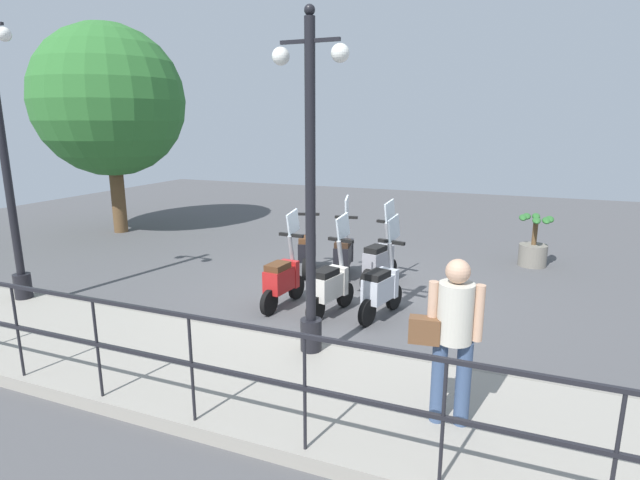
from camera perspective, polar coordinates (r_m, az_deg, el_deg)
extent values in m
plane|color=#4C4C4F|center=(8.62, 2.60, -6.41)|extent=(28.00, 28.00, 0.00)
cube|color=gray|center=(5.92, -8.18, -15.37)|extent=(2.20, 20.00, 0.15)
cube|color=gray|center=(6.75, -3.63, -11.51)|extent=(0.10, 20.00, 0.15)
cube|color=black|center=(4.69, -14.81, -8.42)|extent=(0.04, 16.00, 0.04)
cube|color=black|center=(4.89, -14.48, -13.58)|extent=(0.04, 16.00, 0.04)
cylinder|color=black|center=(4.18, 30.66, -20.93)|extent=(0.03, 0.03, 1.05)
cylinder|color=black|center=(4.13, 13.86, -19.73)|extent=(0.03, 0.03, 1.05)
cylinder|color=black|center=(4.39, -1.75, -17.18)|extent=(0.03, 0.03, 1.05)
cylinder|color=black|center=(4.91, -14.44, -14.13)|extent=(0.03, 0.03, 1.05)
cylinder|color=black|center=(5.62, -24.08, -11.29)|extent=(0.03, 0.03, 1.05)
cylinder|color=black|center=(6.45, -31.26, -8.93)|extent=(0.03, 0.03, 1.05)
cylinder|color=black|center=(6.26, -1.03, -10.76)|extent=(0.26, 0.26, 0.40)
cylinder|color=black|center=(5.78, -1.10, 5.10)|extent=(0.12, 0.12, 3.86)
cube|color=black|center=(5.78, -1.18, 21.80)|extent=(0.04, 0.70, 0.04)
sphere|color=white|center=(5.64, 2.32, 20.58)|extent=(0.20, 0.20, 0.20)
sphere|color=white|center=(5.91, -4.50, 20.21)|extent=(0.20, 0.20, 0.20)
sphere|color=black|center=(5.84, -1.20, 24.81)|extent=(0.12, 0.12, 0.12)
cylinder|color=black|center=(9.33, -30.83, -4.53)|extent=(0.26, 0.26, 0.40)
cylinder|color=black|center=(8.99, -32.33, 7.58)|extent=(0.12, 0.12, 4.35)
sphere|color=white|center=(8.78, -32.42, 19.24)|extent=(0.20, 0.20, 0.20)
cylinder|color=#384C70|center=(4.95, 16.03, -15.50)|extent=(0.14, 0.14, 0.82)
cylinder|color=#384C70|center=(4.94, 13.40, -15.36)|extent=(0.14, 0.14, 0.82)
cylinder|color=beige|center=(4.66, 15.21, -8.01)|extent=(0.36, 0.36, 0.55)
sphere|color=tan|center=(4.54, 15.50, -3.47)|extent=(0.22, 0.22, 0.22)
cylinder|color=tan|center=(4.67, 17.70, -7.96)|extent=(0.09, 0.09, 0.52)
cylinder|color=tan|center=(4.66, 12.74, -7.69)|extent=(0.09, 0.09, 0.52)
cube|color=brown|center=(4.68, 11.85, -10.04)|extent=(0.17, 0.30, 0.24)
cylinder|color=brown|center=(14.47, -22.08, 4.77)|extent=(0.36, 0.36, 2.00)
sphere|color=#2D6B2D|center=(14.36, -22.95, 14.42)|extent=(3.83, 3.83, 3.83)
cylinder|color=slate|center=(11.23, 23.13, -1.60)|extent=(0.56, 0.56, 0.45)
cylinder|color=brown|center=(11.13, 23.35, 0.77)|extent=(0.10, 0.10, 0.50)
ellipsoid|color=#2D6B2D|center=(11.32, 23.47, 2.50)|extent=(0.56, 0.16, 0.10)
ellipsoid|color=#2D6B2D|center=(10.83, 23.51, 2.05)|extent=(0.56, 0.16, 0.10)
ellipsoid|color=#2D6B2D|center=(11.07, 22.20, 2.40)|extent=(0.56, 0.16, 0.10)
ellipsoid|color=#2D6B2D|center=(11.08, 24.78, 2.17)|extent=(0.56, 0.16, 0.10)
ellipsoid|color=#2D6B2D|center=(11.24, 22.56, 2.52)|extent=(0.56, 0.16, 0.10)
ellipsoid|color=#2D6B2D|center=(10.90, 24.45, 2.04)|extent=(0.56, 0.16, 0.10)
cylinder|color=black|center=(8.05, 8.45, -6.47)|extent=(0.41, 0.17, 0.40)
cylinder|color=black|center=(7.37, 5.41, -8.28)|extent=(0.41, 0.17, 0.40)
cube|color=#B7BCC6|center=(7.54, 6.74, -5.53)|extent=(0.65, 0.42, 0.36)
cube|color=#B7BCC6|center=(7.78, 7.80, -4.82)|extent=(0.19, 0.32, 0.44)
cube|color=black|center=(7.42, 6.53, -3.99)|extent=(0.45, 0.35, 0.10)
cylinder|color=gray|center=(7.73, 8.09, -2.20)|extent=(0.19, 0.11, 0.55)
cube|color=black|center=(7.66, 8.16, -0.22)|extent=(0.16, 0.44, 0.05)
cube|color=silver|center=(7.67, 8.42, 1.32)|extent=(0.38, 0.12, 0.42)
cylinder|color=black|center=(8.09, 2.90, -6.23)|extent=(0.41, 0.17, 0.40)
cylinder|color=black|center=(7.44, -0.52, -7.99)|extent=(0.41, 0.17, 0.40)
cube|color=beige|center=(7.60, 0.92, -5.29)|extent=(0.65, 0.41, 0.36)
cube|color=beige|center=(7.83, 2.11, -4.59)|extent=(0.18, 0.32, 0.44)
cube|color=black|center=(7.48, 0.62, -3.76)|extent=(0.45, 0.34, 0.10)
cylinder|color=gray|center=(7.78, 2.37, -1.99)|extent=(0.19, 0.11, 0.55)
cube|color=black|center=(7.71, 2.39, -0.01)|extent=(0.16, 0.44, 0.05)
cube|color=silver|center=(7.71, 2.64, 1.52)|extent=(0.38, 0.12, 0.42)
cylinder|color=black|center=(8.43, -2.70, -5.41)|extent=(0.41, 0.12, 0.40)
cylinder|color=black|center=(7.77, -5.83, -7.12)|extent=(0.41, 0.12, 0.40)
cube|color=#B21E1E|center=(7.94, -4.56, -4.51)|extent=(0.63, 0.34, 0.36)
cube|color=#B21E1E|center=(8.17, -3.47, -3.83)|extent=(0.15, 0.31, 0.44)
cube|color=#4C2D19|center=(7.82, -4.86, -3.04)|extent=(0.42, 0.30, 0.10)
cylinder|color=gray|center=(8.12, -3.28, -1.33)|extent=(0.19, 0.09, 0.55)
cube|color=black|center=(8.06, -3.31, 0.56)|extent=(0.11, 0.44, 0.05)
cube|color=silver|center=(8.07, -3.11, 2.03)|extent=(0.39, 0.07, 0.42)
cylinder|color=black|center=(9.53, 8.01, -3.32)|extent=(0.41, 0.17, 0.40)
cylinder|color=black|center=(8.83, 5.46, -4.59)|extent=(0.41, 0.17, 0.40)
cube|color=gray|center=(9.03, 6.57, -2.36)|extent=(0.65, 0.42, 0.36)
cube|color=gray|center=(9.27, 7.46, -1.85)|extent=(0.19, 0.32, 0.44)
cube|color=black|center=(8.91, 6.38, -1.04)|extent=(0.45, 0.35, 0.10)
cylinder|color=gray|center=(9.23, 7.70, 0.36)|extent=(0.19, 0.11, 0.55)
cube|color=black|center=(9.18, 7.76, 2.03)|extent=(0.16, 0.44, 0.05)
cube|color=silver|center=(9.19, 7.97, 3.31)|extent=(0.38, 0.12, 0.42)
cylinder|color=black|center=(9.94, 3.08, -2.51)|extent=(0.41, 0.15, 0.40)
cylinder|color=black|center=(9.15, 2.31, -3.89)|extent=(0.41, 0.15, 0.40)
cube|color=black|center=(9.39, 2.65, -1.68)|extent=(0.64, 0.39, 0.36)
cube|color=black|center=(9.66, 2.92, -1.13)|extent=(0.17, 0.32, 0.44)
cube|color=black|center=(9.27, 2.60, -0.41)|extent=(0.44, 0.33, 0.10)
cylinder|color=gray|center=(9.64, 3.00, 1.01)|extent=(0.19, 0.10, 0.55)
cube|color=black|center=(9.58, 3.02, 2.61)|extent=(0.14, 0.44, 0.05)
cube|color=silver|center=(9.61, 3.09, 3.85)|extent=(0.39, 0.10, 0.42)
cylinder|color=black|center=(10.25, -1.23, -2.00)|extent=(0.41, 0.20, 0.40)
cylinder|color=black|center=(9.46, -1.72, -3.32)|extent=(0.41, 0.20, 0.40)
cube|color=black|center=(9.70, -1.52, -1.18)|extent=(0.66, 0.45, 0.36)
cube|color=black|center=(9.98, -1.35, -0.65)|extent=(0.21, 0.32, 0.44)
cube|color=#4C2D19|center=(9.58, -1.57, 0.05)|extent=(0.46, 0.37, 0.10)
cylinder|color=gray|center=(9.96, -1.33, 1.42)|extent=(0.20, 0.12, 0.55)
cube|color=black|center=(9.90, -1.34, 2.97)|extent=(0.19, 0.44, 0.05)
cube|color=silver|center=(9.93, -1.31, 4.17)|extent=(0.38, 0.15, 0.42)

